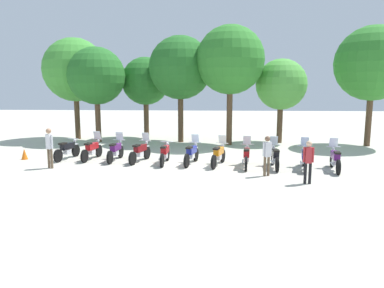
% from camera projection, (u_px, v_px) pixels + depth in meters
% --- Properties ---
extents(ground_plane, '(80.00, 80.00, 0.00)m').
position_uv_depth(ground_plane, '(191.00, 164.00, 16.96)').
color(ground_plane, '#BCB7A8').
extents(motorcycle_0, '(0.73, 2.17, 0.99)m').
position_uv_depth(motorcycle_0, '(67.00, 149.00, 18.14)').
color(motorcycle_0, black).
rests_on(motorcycle_0, ground_plane).
extents(motorcycle_1, '(0.67, 2.18, 1.37)m').
position_uv_depth(motorcycle_1, '(92.00, 149.00, 18.07)').
color(motorcycle_1, black).
rests_on(motorcycle_1, ground_plane).
extents(motorcycle_2, '(0.62, 2.19, 1.37)m').
position_uv_depth(motorcycle_2, '(116.00, 150.00, 17.77)').
color(motorcycle_2, black).
rests_on(motorcycle_2, ground_plane).
extents(motorcycle_3, '(0.82, 2.14, 1.37)m').
position_uv_depth(motorcycle_3, '(140.00, 151.00, 17.50)').
color(motorcycle_3, black).
rests_on(motorcycle_3, ground_plane).
extents(motorcycle_4, '(0.62, 2.19, 0.99)m').
position_uv_depth(motorcycle_4, '(165.00, 153.00, 17.07)').
color(motorcycle_4, black).
rests_on(motorcycle_4, ground_plane).
extents(motorcycle_5, '(0.78, 2.16, 1.37)m').
position_uv_depth(motorcycle_5, '(192.00, 153.00, 16.96)').
color(motorcycle_5, black).
rests_on(motorcycle_5, ground_plane).
extents(motorcycle_6, '(0.84, 2.13, 1.37)m').
position_uv_depth(motorcycle_6, '(219.00, 155.00, 16.67)').
color(motorcycle_6, black).
rests_on(motorcycle_6, ground_plane).
extents(motorcycle_7, '(0.64, 2.19, 1.37)m').
position_uv_depth(motorcycle_7, '(246.00, 156.00, 16.34)').
color(motorcycle_7, black).
rests_on(motorcycle_7, ground_plane).
extents(motorcycle_8, '(0.62, 2.19, 1.37)m').
position_uv_depth(motorcycle_8, '(275.00, 157.00, 16.17)').
color(motorcycle_8, black).
rests_on(motorcycle_8, ground_plane).
extents(motorcycle_9, '(0.75, 2.16, 1.37)m').
position_uv_depth(motorcycle_9, '(305.00, 158.00, 15.92)').
color(motorcycle_9, black).
rests_on(motorcycle_9, ground_plane).
extents(motorcycle_10, '(0.69, 2.18, 1.37)m').
position_uv_depth(motorcycle_10, '(335.00, 159.00, 15.67)').
color(motorcycle_10, black).
rests_on(motorcycle_10, ground_plane).
extents(person_0, '(0.40, 0.31, 1.81)m').
position_uv_depth(person_0, '(49.00, 145.00, 16.02)').
color(person_0, brown).
rests_on(person_0, ground_plane).
extents(person_1, '(0.40, 0.28, 1.65)m').
position_uv_depth(person_1, '(267.00, 153.00, 14.62)').
color(person_1, brown).
rests_on(person_1, ground_plane).
extents(person_2, '(0.41, 0.24, 1.64)m').
position_uv_depth(person_2, '(308.00, 159.00, 13.42)').
color(person_2, black).
rests_on(person_2, ground_plane).
extents(tree_0, '(4.32, 4.32, 6.96)m').
position_uv_depth(tree_0, '(75.00, 70.00, 24.65)').
color(tree_0, brown).
rests_on(tree_0, ground_plane).
extents(tree_1, '(3.74, 3.74, 6.22)m').
position_uv_depth(tree_1, '(96.00, 76.00, 23.42)').
color(tree_1, brown).
rests_on(tree_1, ground_plane).
extents(tree_2, '(3.34, 3.34, 5.72)m').
position_uv_depth(tree_2, '(146.00, 81.00, 25.20)').
color(tree_2, brown).
rests_on(tree_2, ground_plane).
extents(tree_3, '(4.10, 4.10, 6.91)m').
position_uv_depth(tree_3, '(180.00, 68.00, 23.24)').
color(tree_3, brown).
rests_on(tree_3, ground_plane).
extents(tree_4, '(4.21, 4.21, 7.37)m').
position_uv_depth(tree_4, '(230.00, 60.00, 21.97)').
color(tree_4, brown).
rests_on(tree_4, ground_plane).
extents(tree_5, '(3.27, 3.27, 5.43)m').
position_uv_depth(tree_5, '(281.00, 85.00, 23.08)').
color(tree_5, brown).
rests_on(tree_5, ground_plane).
extents(tree_6, '(4.48, 4.48, 7.27)m').
position_uv_depth(tree_6, '(373.00, 64.00, 21.54)').
color(tree_6, brown).
rests_on(tree_6, ground_plane).
extents(traffic_cone, '(0.32, 0.32, 0.55)m').
position_uv_depth(traffic_cone, '(24.00, 154.00, 18.11)').
color(traffic_cone, orange).
rests_on(traffic_cone, ground_plane).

